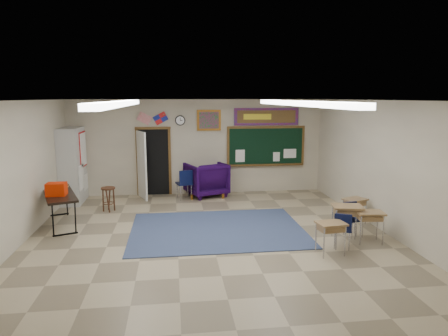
{
  "coord_description": "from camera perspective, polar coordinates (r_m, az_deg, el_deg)",
  "views": [
    {
      "loc": [
        -0.78,
        -8.1,
        3.07
      ],
      "look_at": [
        0.45,
        1.5,
        1.34
      ],
      "focal_mm": 32.0,
      "sensor_mm": 36.0,
      "label": 1
    }
  ],
  "objects": [
    {
      "name": "student_desk_front_left",
      "position": [
        9.13,
        17.12,
        -7.19
      ],
      "size": [
        0.71,
        0.59,
        0.76
      ],
      "rotation": [
        0.0,
        0.0,
        -0.2
      ],
      "color": "olive",
      "rests_on": "floor"
    },
    {
      "name": "floor",
      "position": [
        8.7,
        -1.7,
        -10.55
      ],
      "size": [
        9.0,
        9.0,
        0.0
      ],
      "primitive_type": "plane",
      "color": "tan",
      "rests_on": "ground"
    },
    {
      "name": "bulletin_board",
      "position": [
        12.93,
        6.09,
        7.31
      ],
      "size": [
        2.1,
        0.05,
        0.55
      ],
      "color": "#A70E1D",
      "rests_on": "back_wall"
    },
    {
      "name": "wall_flags",
      "position": [
        12.57,
        -10.2,
        7.26
      ],
      "size": [
        1.16,
        0.06,
        0.7
      ],
      "primitive_type": null,
      "color": "red",
      "rests_on": "back_wall"
    },
    {
      "name": "framed_art_print",
      "position": [
        12.64,
        -2.17,
        6.84
      ],
      "size": [
        0.75,
        0.05,
        0.65
      ],
      "color": "#8E561B",
      "rests_on": "back_wall"
    },
    {
      "name": "student_chair_desk_a",
      "position": [
        8.64,
        16.57,
        -8.45
      ],
      "size": [
        0.5,
        0.5,
        0.76
      ],
      "primitive_type": null,
      "rotation": [
        0.0,
        0.0,
        2.72
      ],
      "color": "black",
      "rests_on": "floor"
    },
    {
      "name": "storage_cabinet",
      "position": [
        12.46,
        -20.8,
        0.34
      ],
      "size": [
        0.59,
        1.25,
        2.2
      ],
      "color": "#B3B2AE",
      "rests_on": "floor"
    },
    {
      "name": "chalkboard",
      "position": [
        13.01,
        6.01,
        2.97
      ],
      "size": [
        2.55,
        0.14,
        1.3
      ],
      "color": "brown",
      "rests_on": "back_wall"
    },
    {
      "name": "student_desk_back_right",
      "position": [
        9.11,
        20.05,
        -7.69
      ],
      "size": [
        0.62,
        0.5,
        0.68
      ],
      "rotation": [
        0.0,
        0.0,
        -0.14
      ],
      "color": "olive",
      "rests_on": "floor"
    },
    {
      "name": "doorway",
      "position": [
        12.63,
        -10.47,
        0.78
      ],
      "size": [
        1.1,
        0.89,
        2.16
      ],
      "color": "black",
      "rests_on": "back_wall"
    },
    {
      "name": "wall_clock",
      "position": [
        12.59,
        -6.28,
        6.77
      ],
      "size": [
        0.32,
        0.05,
        0.32
      ],
      "color": "black",
      "rests_on": "back_wall"
    },
    {
      "name": "front_wall",
      "position": [
        4.0,
        4.69,
        -12.97
      ],
      "size": [
        8.0,
        0.04,
        3.0
      ],
      "primitive_type": "cube",
      "color": "beige",
      "rests_on": "floor"
    },
    {
      "name": "fluorescent_strips",
      "position": [
        8.14,
        -1.81,
        9.2
      ],
      "size": [
        3.86,
        6.0,
        0.1
      ],
      "primitive_type": null,
      "color": "white",
      "rests_on": "ceiling"
    },
    {
      "name": "student_chair_reading",
      "position": [
        12.18,
        -5.72,
        -2.32
      ],
      "size": [
        0.57,
        0.57,
        0.92
      ],
      "primitive_type": null,
      "rotation": [
        0.0,
        0.0,
        3.43
      ],
      "color": "black",
      "rests_on": "floor"
    },
    {
      "name": "wingback_armchair",
      "position": [
        12.55,
        -2.56,
        -1.59
      ],
      "size": [
        1.45,
        1.47,
        1.05
      ],
      "primitive_type": "imported",
      "rotation": [
        0.0,
        0.0,
        3.49
      ],
      "color": "black",
      "rests_on": "floor"
    },
    {
      "name": "folding_table",
      "position": [
        10.47,
        -22.37,
        -5.23
      ],
      "size": [
        1.27,
        2.03,
        1.1
      ],
      "rotation": [
        0.0,
        0.0,
        0.35
      ],
      "color": "black",
      "rests_on": "floor"
    },
    {
      "name": "ceiling",
      "position": [
        8.14,
        -1.81,
        9.62
      ],
      "size": [
        8.0,
        9.0,
        0.04
      ],
      "primitive_type": "cube",
      "color": "silver",
      "rests_on": "back_wall"
    },
    {
      "name": "back_wall",
      "position": [
        12.72,
        -3.73,
        3.0
      ],
      "size": [
        8.0,
        0.04,
        3.0
      ],
      "primitive_type": "cube",
      "color": "beige",
      "rests_on": "floor"
    },
    {
      "name": "left_wall",
      "position": [
        8.86,
        -28.47,
        -1.33
      ],
      "size": [
        0.04,
        9.0,
        3.0
      ],
      "primitive_type": "cube",
      "color": "beige",
      "rests_on": "floor"
    },
    {
      "name": "student_desk_front_right",
      "position": [
        10.28,
        18.14,
        -5.7
      ],
      "size": [
        0.64,
        0.57,
        0.64
      ],
      "rotation": [
        0.0,
        0.0,
        0.39
      ],
      "color": "olive",
      "rests_on": "floor"
    },
    {
      "name": "right_wall",
      "position": [
        9.54,
        22.92,
        -0.16
      ],
      "size": [
        0.04,
        9.0,
        3.0
      ],
      "primitive_type": "cube",
      "color": "beige",
      "rests_on": "floor"
    },
    {
      "name": "student_desk_back_left",
      "position": [
        8.22,
        14.98,
        -9.44
      ],
      "size": [
        0.59,
        0.47,
        0.65
      ],
      "rotation": [
        0.0,
        0.0,
        0.12
      ],
      "color": "olive",
      "rests_on": "floor"
    },
    {
      "name": "area_rug",
      "position": [
        9.46,
        -0.96,
        -8.75
      ],
      "size": [
        4.0,
        3.0,
        0.02
      ],
      "primitive_type": "cube",
      "color": "navy",
      "rests_on": "floor"
    },
    {
      "name": "wooden_stool",
      "position": [
        11.31,
        -16.17,
        -4.26
      ],
      "size": [
        0.37,
        0.37,
        0.66
      ],
      "color": "#482715",
      "rests_on": "floor"
    },
    {
      "name": "student_chair_desk_b",
      "position": [
        9.4,
        18.04,
        -7.05
      ],
      "size": [
        0.44,
        0.44,
        0.75
      ],
      "primitive_type": null,
      "rotation": [
        0.0,
        0.0,
        0.21
      ],
      "color": "black",
      "rests_on": "floor"
    }
  ]
}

